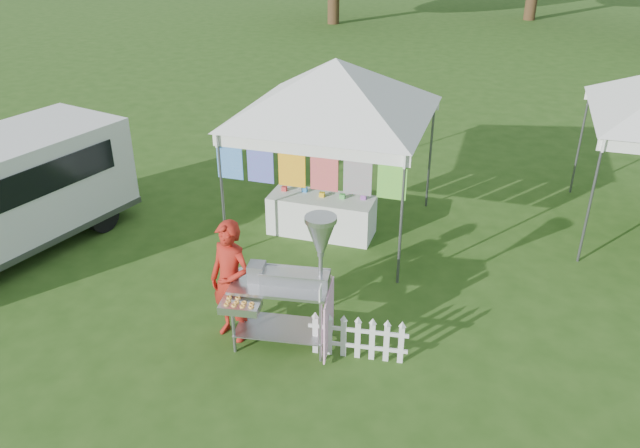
% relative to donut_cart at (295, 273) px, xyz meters
% --- Properties ---
extents(ground, '(120.00, 120.00, 0.00)m').
position_rel_donut_cart_xyz_m(ground, '(-0.46, -0.18, -1.10)').
color(ground, '#284A15').
rests_on(ground, ground).
extents(canopy_main, '(4.24, 4.24, 3.45)m').
position_rel_donut_cart_xyz_m(canopy_main, '(-0.46, 3.32, 1.88)').
color(canopy_main, '#59595E').
rests_on(canopy_main, ground).
extents(donut_cart, '(1.36, 1.09, 1.88)m').
position_rel_donut_cart_xyz_m(donut_cart, '(0.00, 0.00, 0.00)').
color(donut_cart, gray).
rests_on(donut_cart, ground).
extents(vendor, '(0.70, 0.55, 1.68)m').
position_rel_donut_cart_xyz_m(vendor, '(-0.87, -0.03, -0.26)').
color(vendor, maroon).
rests_on(vendor, ground).
extents(picket_fence, '(1.25, 0.17, 0.56)m').
position_rel_donut_cart_xyz_m(picket_fence, '(0.81, 0.00, -0.82)').
color(picket_fence, silver).
rests_on(picket_fence, ground).
extents(display_table, '(1.80, 0.70, 0.69)m').
position_rel_donut_cart_xyz_m(display_table, '(-0.62, 3.10, -0.76)').
color(display_table, white).
rests_on(display_table, ground).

